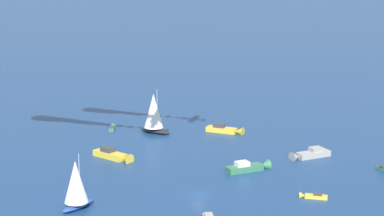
# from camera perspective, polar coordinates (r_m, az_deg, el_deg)

# --- Properties ---
(ground_plane) EXTENTS (2000.00, 2000.00, 0.00)m
(ground_plane) POSITION_cam_1_polar(r_m,az_deg,el_deg) (134.04, 0.54, -7.45)
(ground_plane) COLOR navy
(motorboat_far_port) EXTENTS (6.82, 10.57, 3.02)m
(motorboat_far_port) POSITION_cam_1_polar(r_m,az_deg,el_deg) (180.65, 2.98, -1.88)
(motorboat_far_port) COLOR gold
(motorboat_far_port) RESTS_ON ground_plane
(motorboat_far_stbd) EXTENTS (10.79, 5.19, 3.03)m
(motorboat_far_stbd) POSITION_cam_1_polar(r_m,az_deg,el_deg) (160.29, 9.95, -3.95)
(motorboat_far_stbd) COLOR #9E9993
(motorboat_far_stbd) RESTS_ON ground_plane
(sailboat_offshore) EXTENTS (8.53, 5.56, 10.59)m
(sailboat_offshore) POSITION_cam_1_polar(r_m,az_deg,el_deg) (127.06, -9.91, -6.47)
(sailboat_offshore) COLOR #23478C
(sailboat_offshore) RESTS_ON ground_plane
(motorboat_trailing) EXTENTS (10.73, 5.42, 3.02)m
(motorboat_trailing) POSITION_cam_1_polar(r_m,az_deg,el_deg) (149.21, 5.01, -5.06)
(motorboat_trailing) COLOR #33704C
(motorboat_trailing) RESTS_ON ground_plane
(motorboat_ahead) EXTENTS (4.77, 11.34, 3.20)m
(motorboat_ahead) POSITION_cam_1_polar(r_m,az_deg,el_deg) (158.07, -6.66, -4.06)
(motorboat_ahead) COLOR gold
(motorboat_ahead) RESTS_ON ground_plane
(motorboat_outer_ring_a) EXTENTS (4.47, 5.03, 1.56)m
(motorboat_outer_ring_a) POSITION_cam_1_polar(r_m,az_deg,el_deg) (185.51, -6.86, -1.70)
(motorboat_outer_ring_a) COLOR #33704C
(motorboat_outer_ring_a) RESTS_ON ground_plane
(motorboat_outer_ring_b) EXTENTS (4.27, 5.31, 1.59)m
(motorboat_outer_ring_b) POSITION_cam_1_polar(r_m,az_deg,el_deg) (134.21, 10.28, -7.44)
(motorboat_outer_ring_b) COLOR gold
(motorboat_outer_ring_b) RESTS_ON ground_plane
(sailboat_outer_ring_d) EXTENTS (6.52, 9.82, 12.21)m
(sailboat_outer_ring_d) POSITION_cam_1_polar(r_m,az_deg,el_deg) (179.29, -3.30, -0.43)
(sailboat_outer_ring_d) COLOR black
(sailboat_outer_ring_d) RESTS_ON ground_plane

